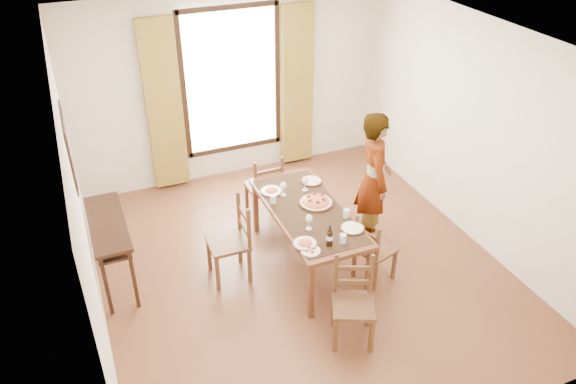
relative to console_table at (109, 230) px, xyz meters
name	(u,v)px	position (x,y,z in m)	size (l,w,h in m)	color
ground	(300,266)	(2.03, -0.60, -0.68)	(5.00, 5.00, 0.00)	#4B2917
room_shell	(297,146)	(2.03, -0.47, 0.86)	(4.60, 5.10, 2.74)	silver
console_table	(109,230)	(0.00, 0.00, 0.00)	(0.38, 1.20, 0.80)	black
dining_table	(308,215)	(2.14, -0.55, 0.00)	(0.80, 1.81, 0.76)	brown
chair_west	(231,243)	(1.25, -0.43, -0.23)	(0.44, 0.44, 0.99)	brown
chair_north	(265,189)	(2.02, 0.54, -0.24)	(0.43, 0.43, 0.95)	brown
chair_south	(353,304)	(2.07, -1.81, -0.25)	(0.54, 0.54, 0.92)	brown
chair_east	(374,251)	(2.70, -1.10, -0.29)	(0.47, 0.47, 0.85)	brown
man	(374,179)	(3.07, -0.40, 0.18)	(0.57, 0.72, 1.72)	#96999F
plate_sw	(305,242)	(1.84, -1.13, 0.10)	(0.27, 0.27, 0.05)	silver
plate_se	(352,227)	(2.42, -1.08, 0.10)	(0.27, 0.27, 0.05)	silver
plate_nw	(272,190)	(1.89, -0.04, 0.10)	(0.27, 0.27, 0.05)	silver
plate_ne	(311,180)	(2.43, -0.01, 0.10)	(0.27, 0.27, 0.05)	silver
pasta_platter	(316,200)	(2.27, -0.47, 0.12)	(0.40, 0.40, 0.10)	red
caprese_plate	(311,250)	(1.85, -1.27, 0.09)	(0.20, 0.20, 0.04)	silver
wine_glass_a	(309,222)	(1.99, -0.90, 0.16)	(0.08, 0.08, 0.18)	white
wine_glass_b	(305,184)	(2.28, -0.16, 0.16)	(0.08, 0.08, 0.18)	white
wine_glass_c	(283,189)	(1.99, -0.17, 0.16)	(0.08, 0.08, 0.18)	white
tumbler_a	(346,213)	(2.47, -0.85, 0.12)	(0.07, 0.07, 0.10)	silver
tumbler_b	(273,199)	(1.83, -0.27, 0.12)	(0.07, 0.07, 0.10)	silver
tumbler_c	(343,239)	(2.22, -1.25, 0.12)	(0.07, 0.07, 0.10)	silver
wine_bottle	(330,235)	(2.07, -1.24, 0.20)	(0.07, 0.07, 0.25)	black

